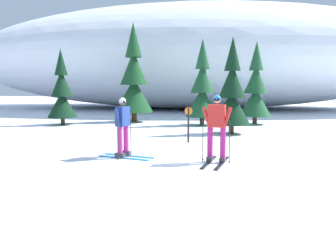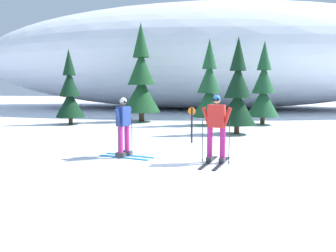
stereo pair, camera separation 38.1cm
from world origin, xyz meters
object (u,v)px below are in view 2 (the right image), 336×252
at_px(skier_navy_jacket, 124,126).
at_px(trail_marker_post, 192,122).
at_px(pine_tree_far_right, 263,90).
at_px(skier_red_jacket, 216,127).
at_px(pine_tree_far_left, 70,93).
at_px(pine_tree_center_right, 238,94).
at_px(pine_tree_center, 209,89).
at_px(pine_tree_center_left, 141,81).

xyz_separation_m(skier_navy_jacket, trail_marker_post, (1.63, 2.92, -0.17)).
xyz_separation_m(skier_navy_jacket, pine_tree_far_right, (4.69, 9.64, 0.96)).
bearing_deg(skier_red_jacket, pine_tree_far_left, 135.38).
relative_size(pine_tree_far_right, trail_marker_post, 3.44).
distance_m(skier_navy_jacket, pine_tree_far_right, 10.76).
height_order(pine_tree_far_right, trail_marker_post, pine_tree_far_right).
bearing_deg(skier_red_jacket, pine_tree_center_right, 84.10).
height_order(pine_tree_center_right, pine_tree_far_right, pine_tree_far_right).
height_order(skier_navy_jacket, trail_marker_post, skier_navy_jacket).
distance_m(skier_navy_jacket, pine_tree_center_right, 6.51).
distance_m(skier_red_jacket, pine_tree_center, 9.15).
relative_size(pine_tree_far_left, pine_tree_center_left, 0.71).
height_order(skier_red_jacket, pine_tree_center_right, pine_tree_center_right).
bearing_deg(pine_tree_center_left, trail_marker_post, -61.72).
bearing_deg(skier_navy_jacket, pine_tree_center, 78.03).
bearing_deg(pine_tree_center_left, pine_tree_far_left, -147.50).
bearing_deg(pine_tree_center, pine_tree_far_left, -172.73).
height_order(pine_tree_center_right, trail_marker_post, pine_tree_center_right).
xyz_separation_m(pine_tree_center_left, pine_tree_center, (4.01, -1.22, -0.48)).
bearing_deg(pine_tree_far_left, pine_tree_far_right, 10.14).
distance_m(pine_tree_center, pine_tree_center_right, 3.50).
bearing_deg(pine_tree_far_right, pine_tree_center_left, 177.20).
xyz_separation_m(skier_navy_jacket, pine_tree_center_right, (3.28, 5.56, 0.83)).
xyz_separation_m(skier_red_jacket, pine_tree_center_left, (-4.83, 10.29, 1.42)).
distance_m(skier_red_jacket, pine_tree_center_left, 11.45).
xyz_separation_m(skier_red_jacket, pine_tree_center, (-0.82, 9.07, 0.93)).
distance_m(pine_tree_center_right, pine_tree_far_right, 4.32).
distance_m(skier_navy_jacket, pine_tree_far_left, 9.61).
distance_m(skier_red_jacket, pine_tree_center_right, 5.96).
relative_size(skier_red_jacket, trail_marker_post, 1.40).
relative_size(skier_red_jacket, pine_tree_far_right, 0.41).
bearing_deg(pine_tree_center, pine_tree_center_left, 163.08).
distance_m(pine_tree_center_left, pine_tree_center_right, 7.03).
relative_size(skier_red_jacket, pine_tree_center_right, 0.44).
distance_m(skier_red_jacket, trail_marker_post, 3.41).
relative_size(pine_tree_center_left, pine_tree_far_right, 1.27).
height_order(pine_tree_center, trail_marker_post, pine_tree_center).
bearing_deg(pine_tree_center_left, skier_navy_jacket, -77.79).
height_order(pine_tree_center, pine_tree_far_right, pine_tree_center).
distance_m(pine_tree_center_left, pine_tree_center, 4.22).
bearing_deg(pine_tree_far_left, skier_navy_jacket, -54.54).
height_order(skier_red_jacket, pine_tree_far_left, pine_tree_far_left).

